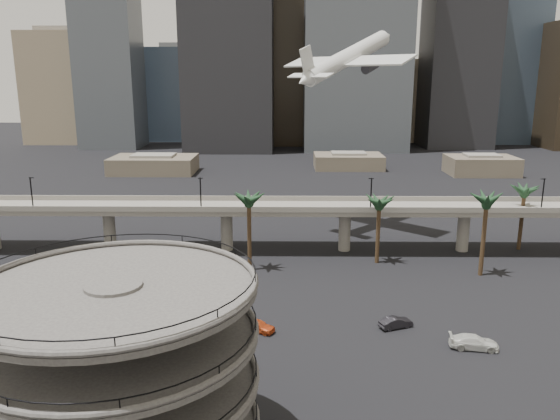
{
  "coord_description": "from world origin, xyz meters",
  "views": [
    {
      "loc": [
        0.23,
        -42.83,
        31.56
      ],
      "look_at": [
        -0.7,
        28.0,
        14.3
      ],
      "focal_mm": 35.0,
      "sensor_mm": 36.0,
      "label": 1
    }
  ],
  "objects_px": {
    "parking_ramp": "(119,360)",
    "car_a": "(258,326)",
    "car_c": "(474,342)",
    "overpass": "(286,212)",
    "airborne_jet": "(348,58)",
    "car_b": "(396,323)"
  },
  "relations": [
    {
      "from": "overpass",
      "to": "car_b",
      "type": "distance_m",
      "value": 36.26
    },
    {
      "from": "overpass",
      "to": "car_a",
      "type": "bearing_deg",
      "value": -95.8
    },
    {
      "from": "car_b",
      "to": "car_c",
      "type": "height_order",
      "value": "car_c"
    },
    {
      "from": "parking_ramp",
      "to": "car_c",
      "type": "relative_size",
      "value": 3.87
    },
    {
      "from": "overpass",
      "to": "airborne_jet",
      "type": "distance_m",
      "value": 35.15
    },
    {
      "from": "car_a",
      "to": "overpass",
      "type": "bearing_deg",
      "value": 21.06
    },
    {
      "from": "parking_ramp",
      "to": "car_a",
      "type": "height_order",
      "value": "parking_ramp"
    },
    {
      "from": "parking_ramp",
      "to": "car_a",
      "type": "bearing_deg",
      "value": 69.2
    },
    {
      "from": "overpass",
      "to": "car_a",
      "type": "relative_size",
      "value": 28.76
    },
    {
      "from": "car_c",
      "to": "overpass",
      "type": "bearing_deg",
      "value": 38.68
    },
    {
      "from": "car_a",
      "to": "airborne_jet",
      "type": "bearing_deg",
      "value": 9.42
    },
    {
      "from": "parking_ramp",
      "to": "car_a",
      "type": "xyz_separation_m",
      "value": [
        9.56,
        25.18,
        -9.07
      ]
    },
    {
      "from": "car_b",
      "to": "car_c",
      "type": "relative_size",
      "value": 0.77
    },
    {
      "from": "overpass",
      "to": "car_a",
      "type": "distance_m",
      "value": 34.62
    },
    {
      "from": "car_c",
      "to": "car_b",
      "type": "bearing_deg",
      "value": 64.57
    },
    {
      "from": "car_a",
      "to": "car_c",
      "type": "distance_m",
      "value": 26.39
    },
    {
      "from": "overpass",
      "to": "car_a",
      "type": "height_order",
      "value": "overpass"
    },
    {
      "from": "airborne_jet",
      "to": "car_b",
      "type": "bearing_deg",
      "value": -136.76
    },
    {
      "from": "parking_ramp",
      "to": "car_b",
      "type": "distance_m",
      "value": 39.07
    },
    {
      "from": "overpass",
      "to": "car_c",
      "type": "relative_size",
      "value": 22.66
    },
    {
      "from": "parking_ramp",
      "to": "car_a",
      "type": "relative_size",
      "value": 4.91
    },
    {
      "from": "parking_ramp",
      "to": "car_c",
      "type": "distance_m",
      "value": 42.28
    }
  ]
}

